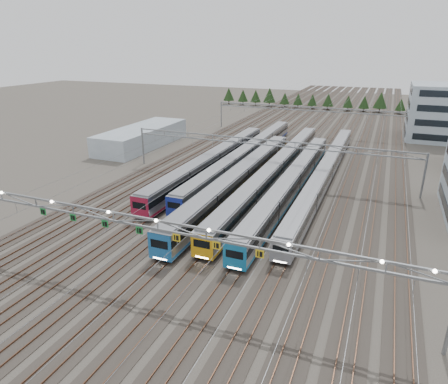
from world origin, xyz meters
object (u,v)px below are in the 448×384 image
at_px(train_b, 246,155).
at_px(gantry_far, 310,112).
at_px(train_a, 213,161).
at_px(train_d, 276,169).
at_px(west_shed, 142,137).
at_px(train_c, 240,179).
at_px(train_f, 325,172).
at_px(gantry_near, 157,227).
at_px(gantry_mid, 266,147).
at_px(train_e, 292,182).

bearing_deg(train_b, gantry_far, 79.70).
xyz_separation_m(train_a, train_b, (4.50, 7.69, -0.13)).
height_order(train_d, west_shed, west_shed).
xyz_separation_m(train_a, train_c, (9.00, -8.58, 0.04)).
relative_size(train_a, gantry_far, 0.97).
xyz_separation_m(train_b, train_f, (18.00, -5.15, -0.16)).
xyz_separation_m(train_c, gantry_far, (2.25, 53.42, 4.07)).
xyz_separation_m(gantry_near, west_shed, (-37.21, 53.92, -4.66)).
bearing_deg(train_a, west_shed, 152.31).
bearing_deg(train_c, west_shed, 147.59).
bearing_deg(gantry_far, train_b, -100.30).
height_order(gantry_far, west_shed, gantry_far).
bearing_deg(train_b, train_d, -41.65).
distance_m(gantry_near, gantry_far, 85.12).
xyz_separation_m(train_b, gantry_far, (6.75, 37.14, 4.24)).
bearing_deg(train_a, gantry_far, 75.92).
bearing_deg(gantry_far, gantry_mid, -90.00).
height_order(train_e, west_shed, west_shed).
bearing_deg(train_a, train_e, -19.03).
distance_m(train_d, gantry_near, 40.34).
relative_size(train_c, train_f, 0.82).
height_order(train_a, train_c, train_c).
height_order(train_c, train_e, train_c).
relative_size(gantry_near, gantry_far, 1.00).
bearing_deg(train_b, train_c, -74.54).
bearing_deg(train_f, gantry_mid, -166.50).
bearing_deg(train_d, train_a, 178.68).
height_order(train_f, gantry_near, gantry_near).
relative_size(train_a, train_b, 0.84).
xyz_separation_m(train_d, train_e, (4.50, -5.90, -0.04)).
distance_m(train_b, train_c, 16.89).
height_order(train_b, train_f, train_b).
bearing_deg(train_a, train_c, -43.64).
height_order(train_e, gantry_mid, gantry_mid).
height_order(train_b, train_c, train_c).
relative_size(train_e, gantry_near, 1.03).
xyz_separation_m(train_a, gantry_mid, (11.25, -0.16, 4.11)).
xyz_separation_m(train_c, train_e, (9.00, 2.37, -0.18)).
bearing_deg(gantry_mid, gantry_near, -90.07).
relative_size(train_b, train_d, 0.96).
xyz_separation_m(train_b, west_shed, (-30.50, 5.95, 0.28)).
bearing_deg(west_shed, train_c, -32.41).
relative_size(gantry_near, gantry_mid, 1.00).
bearing_deg(train_e, train_a, 160.97).
distance_m(gantry_far, west_shed, 48.75).
xyz_separation_m(train_e, gantry_mid, (-6.75, 6.05, 4.25)).
bearing_deg(train_f, gantry_far, 104.89).
bearing_deg(train_e, gantry_far, 97.53).
bearing_deg(train_f, train_c, -140.52).
bearing_deg(train_d, train_e, -52.66).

